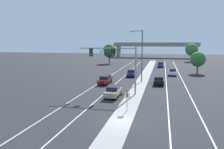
# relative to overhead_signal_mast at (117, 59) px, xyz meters

# --- Properties ---
(ground_plane) EXTENTS (260.00, 260.00, 0.00)m
(ground_plane) POSITION_rel_overhead_signal_mast_xyz_m (2.74, -11.39, -5.39)
(ground_plane) COLOR #28282B
(median_island) EXTENTS (2.40, 110.00, 0.15)m
(median_island) POSITION_rel_overhead_signal_mast_xyz_m (2.74, 6.61, -5.31)
(median_island) COLOR #9E9B93
(median_island) RESTS_ON ground
(lane_stripe_oncoming_center) EXTENTS (0.14, 100.00, 0.01)m
(lane_stripe_oncoming_center) POSITION_rel_overhead_signal_mast_xyz_m (-1.96, 13.61, -5.38)
(lane_stripe_oncoming_center) COLOR silver
(lane_stripe_oncoming_center) RESTS_ON ground
(lane_stripe_receding_center) EXTENTS (0.14, 100.00, 0.01)m
(lane_stripe_receding_center) POSITION_rel_overhead_signal_mast_xyz_m (7.44, 13.61, -5.38)
(lane_stripe_receding_center) COLOR silver
(lane_stripe_receding_center) RESTS_ON ground
(edge_stripe_left) EXTENTS (0.14, 100.00, 0.01)m
(edge_stripe_left) POSITION_rel_overhead_signal_mast_xyz_m (-5.26, 13.61, -5.38)
(edge_stripe_left) COLOR silver
(edge_stripe_left) RESTS_ON ground
(edge_stripe_right) EXTENTS (0.14, 100.00, 0.01)m
(edge_stripe_right) POSITION_rel_overhead_signal_mast_xyz_m (10.74, 13.61, -5.38)
(edge_stripe_right) COLOR silver
(edge_stripe_right) RESTS_ON ground
(overhead_signal_mast) EXTENTS (8.61, 0.44, 7.20)m
(overhead_signal_mast) POSITION_rel_overhead_signal_mast_xyz_m (0.00, 0.00, 0.00)
(overhead_signal_mast) COLOR gray
(overhead_signal_mast) RESTS_ON median_island
(median_sign_post) EXTENTS (0.60, 0.10, 2.20)m
(median_sign_post) POSITION_rel_overhead_signal_mast_xyz_m (2.90, -8.25, -3.80)
(median_sign_post) COLOR gray
(median_sign_post) RESTS_ON median_island
(street_lamp_median) EXTENTS (2.58, 0.28, 10.00)m
(street_lamp_median) POSITION_rel_overhead_signal_mast_xyz_m (2.46, 10.99, 0.41)
(street_lamp_median) COLOR #4C4C51
(street_lamp_median) RESTS_ON median_island
(car_oncoming_tan) EXTENTS (1.82, 4.47, 1.58)m
(car_oncoming_tan) POSITION_rel_overhead_signal_mast_xyz_m (-0.19, -1.56, -4.57)
(car_oncoming_tan) COLOR tan
(car_oncoming_tan) RESTS_ON ground
(car_oncoming_darkred) EXTENTS (1.87, 4.49, 1.58)m
(car_oncoming_darkred) POSITION_rel_overhead_signal_mast_xyz_m (-3.86, 7.80, -4.57)
(car_oncoming_darkred) COLOR #5B0F14
(car_oncoming_darkred) RESTS_ON ground
(car_oncoming_navy) EXTENTS (1.82, 4.47, 1.58)m
(car_oncoming_navy) POSITION_rel_overhead_signal_mast_xyz_m (-0.26, 18.20, -4.57)
(car_oncoming_navy) COLOR #141E4C
(car_oncoming_navy) RESTS_ON ground
(car_receding_black) EXTENTS (1.85, 4.48, 1.58)m
(car_receding_black) POSITION_rel_overhead_signal_mast_xyz_m (6.07, 9.52, -4.57)
(car_receding_black) COLOR black
(car_receding_black) RESTS_ON ground
(car_receding_white) EXTENTS (1.93, 4.51, 1.58)m
(car_receding_white) POSITION_rel_overhead_signal_mast_xyz_m (8.99, 22.21, -4.57)
(car_receding_white) COLOR silver
(car_receding_white) RESTS_ON ground
(car_receding_blue) EXTENTS (1.84, 4.48, 1.58)m
(car_receding_blue) POSITION_rel_overhead_signal_mast_xyz_m (6.03, 39.27, -4.57)
(car_receding_blue) COLOR navy
(car_receding_blue) RESTS_ON ground
(overpass_bridge) EXTENTS (42.40, 6.40, 7.65)m
(overpass_bridge) POSITION_rel_overhead_signal_mast_xyz_m (2.74, 83.75, 0.40)
(overpass_bridge) COLOR gray
(overpass_bridge) RESTS_ON ground
(tree_far_left_b) EXTENTS (4.91, 4.91, 7.10)m
(tree_far_left_b) POSITION_rel_overhead_signal_mast_xyz_m (-12.60, 47.24, -0.75)
(tree_far_left_b) COLOR #4C3823
(tree_far_left_b) RESTS_ON ground
(tree_far_right_c) EXTENTS (5.10, 5.10, 7.38)m
(tree_far_right_c) POSITION_rel_overhead_signal_mast_xyz_m (17.96, 63.47, -0.57)
(tree_far_right_c) COLOR #4C3823
(tree_far_right_c) RESTS_ON ground
(tree_far_right_a) EXTENTS (3.79, 3.79, 5.48)m
(tree_far_right_a) POSITION_rel_overhead_signal_mast_xyz_m (15.22, 26.86, -1.81)
(tree_far_right_a) COLOR #4C3823
(tree_far_right_a) RESTS_ON ground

